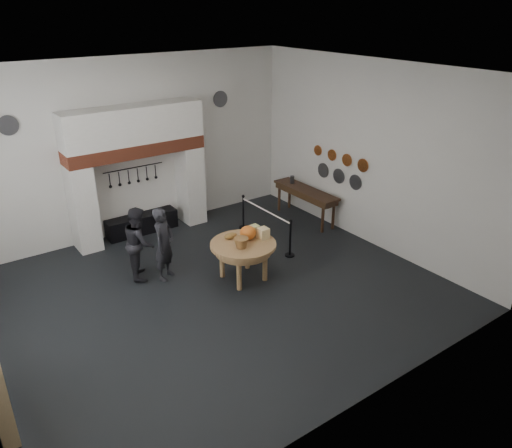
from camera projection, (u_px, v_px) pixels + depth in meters
floor at (215, 293)px, 10.59m from camera, size 9.00×8.00×0.02m
ceiling at (206, 74)px, 8.74m from camera, size 9.00×8.00×0.02m
wall_back at (130, 148)px, 12.63m from camera, size 9.00×0.02×4.50m
wall_front at (364, 280)px, 6.70m from camera, size 9.00×0.02×4.50m
wall_right at (371, 155)px, 12.05m from camera, size 0.02×8.00×4.50m
chimney_pier_left at (83, 208)px, 12.08m from camera, size 0.55×0.70×2.15m
chimney_pier_right at (191, 184)px, 13.64m from camera, size 0.55×0.70×2.15m
hearth_brick_band at (135, 149)px, 12.35m from camera, size 3.50×0.72×0.32m
chimney_hood at (133, 124)px, 12.10m from camera, size 3.50×0.70×0.90m
iron_range at (142, 224)px, 13.25m from camera, size 1.90×0.45×0.50m
utensil_rail at (133, 168)px, 12.78m from camera, size 1.60×0.02×0.02m
work_table at (243, 245)px, 10.80m from camera, size 1.64×1.64×0.07m
pumpkin at (248, 233)px, 10.90m from camera, size 0.36×0.36×0.31m
cheese_block_big at (263, 233)px, 10.97m from camera, size 0.22×0.22×0.24m
cheese_block_small at (254, 230)px, 11.19m from camera, size 0.18×0.18×0.20m
wicker_basket at (241, 243)px, 10.55m from camera, size 0.37×0.37×0.22m
bread_loaf at (230, 236)px, 10.97m from camera, size 0.31×0.18×0.13m
visitor_near at (164, 244)px, 10.84m from camera, size 0.73×0.68×1.67m
visitor_far at (139, 243)px, 10.94m from camera, size 0.86×0.97×1.64m
side_table at (306, 190)px, 13.79m from camera, size 0.55×2.20×0.06m
pewter_jug at (292, 180)px, 14.18m from camera, size 0.12×0.12×0.22m
copper_pan_a at (363, 165)px, 12.30m from camera, size 0.03×0.34×0.34m
copper_pan_b at (347, 160)px, 12.71m from camera, size 0.03×0.32×0.32m
copper_pan_c at (332, 155)px, 13.12m from camera, size 0.03×0.30×0.30m
copper_pan_d at (318, 150)px, 13.53m from camera, size 0.03×0.28×0.28m
pewter_plate_left at (355, 182)px, 12.66m from camera, size 0.03×0.40×0.40m
pewter_plate_mid at (339, 176)px, 13.10m from camera, size 0.03×0.40×0.40m
pewter_plate_right at (323, 170)px, 13.55m from camera, size 0.03×0.40×0.40m
pewter_plate_back_left at (8, 125)px, 10.78m from camera, size 0.44×0.03×0.44m
pewter_plate_back_right at (220, 99)px, 13.64m from camera, size 0.44×0.03×0.44m
barrier_post_near at (290, 239)px, 11.94m from camera, size 0.05×0.05×0.90m
barrier_post_far at (243, 213)px, 13.43m from camera, size 0.05×0.05×0.90m
barrier_rope at (266, 210)px, 12.52m from camera, size 0.04×2.00×0.04m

